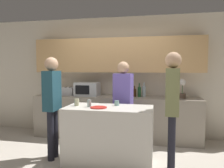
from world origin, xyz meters
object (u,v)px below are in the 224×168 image
plate_on_island (98,107)px  cup_1 (89,103)px  microwave (87,89)px  cup_2 (117,103)px  bottle_3 (144,91)px  toaster (68,91)px  person_left (52,99)px  bottle_0 (129,91)px  person_center (123,98)px  person_right (172,101)px  cup_0 (77,102)px  potted_plant (182,89)px  bottle_1 (134,92)px  bottle_2 (139,92)px

plate_on_island → cup_1: cup_1 is taller
microwave → cup_2: 1.42m
bottle_3 → plate_on_island: bottle_3 is taller
toaster → plate_on_island: toaster is taller
bottle_3 → person_left: 2.01m
bottle_0 → person_center: (-0.03, -0.63, -0.06)m
bottle_3 → person_right: (0.50, -1.47, 0.03)m
plate_on_island → person_right: bearing=1.9°
cup_0 → microwave: bearing=100.6°
person_left → microwave: bearing=170.6°
cup_2 → bottle_3: bearing=73.3°
potted_plant → cup_1: bearing=-139.8°
cup_2 → bottle_1: bearing=82.1°
toaster → person_left: size_ratio=0.15×
bottle_0 → bottle_3: bottle_0 is taller
potted_plant → person_center: size_ratio=0.24×
person_left → bottle_3: bearing=133.4°
potted_plant → bottle_2: (-0.88, 0.05, -0.08)m
cup_2 → person_right: size_ratio=0.05×
plate_on_island → bottle_3: bearing=67.9°
bottle_2 → bottle_1: bearing=162.4°
potted_plant → person_left: (-2.23, -1.28, -0.09)m
bottle_2 → person_left: bearing=-135.6°
bottle_0 → microwave: bearing=178.3°
bottle_3 → cup_1: bottle_3 is taller
cup_0 → cup_2: 0.66m
bottle_0 → bottle_3: (0.31, 0.15, -0.00)m
toaster → bottle_0: (1.41, -0.03, 0.03)m
cup_1 → cup_2: 0.46m
bottle_3 → person_right: size_ratio=0.17×
plate_on_island → person_center: person_center is taller
microwave → cup_1: 1.40m
bottle_3 → bottle_0: bearing=-153.9°
toaster → bottle_0: bottle_0 is taller
potted_plant → plate_on_island: (-1.39, -1.38, -0.19)m
bottle_2 → plate_on_island: bottle_2 is taller
potted_plant → microwave: bearing=-180.0°
bottle_2 → cup_2: 1.19m
plate_on_island → cup_1: (-0.17, 0.06, 0.05)m
bottle_1 → bottle_2: 0.12m
cup_0 → person_right: person_right is taller
cup_2 → cup_1: bearing=-153.1°
bottle_0 → person_right: 1.54m
toaster → plate_on_island: (1.10, -1.38, -0.08)m
cup_1 → person_center: bearing=56.2°
potted_plant → bottle_3: potted_plant is taller
microwave → plate_on_island: bearing=-65.2°
cup_0 → person_right: 1.52m
microwave → bottle_1: bearing=4.5°
cup_2 → bottle_0: bearing=86.6°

